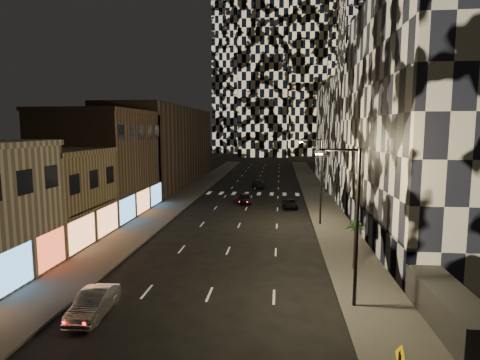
% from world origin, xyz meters
% --- Properties ---
extents(sidewalk_left, '(4.00, 120.00, 0.15)m').
position_xyz_m(sidewalk_left, '(-10.00, 50.00, 0.07)').
color(sidewalk_left, '#47443F').
rests_on(sidewalk_left, ground).
extents(sidewalk_right, '(4.00, 120.00, 0.15)m').
position_xyz_m(sidewalk_right, '(10.00, 50.00, 0.07)').
color(sidewalk_right, '#47443F').
rests_on(sidewalk_right, ground).
extents(curb_left, '(0.20, 120.00, 0.15)m').
position_xyz_m(curb_left, '(-7.90, 50.00, 0.07)').
color(curb_left, '#4C4C47').
rests_on(curb_left, ground).
extents(curb_right, '(0.20, 120.00, 0.15)m').
position_xyz_m(curb_right, '(7.90, 50.00, 0.07)').
color(curb_right, '#4C4C47').
rests_on(curb_right, ground).
extents(retail_tan, '(10.00, 10.00, 8.00)m').
position_xyz_m(retail_tan, '(-17.00, 21.00, 4.00)').
color(retail_tan, olive).
rests_on(retail_tan, ground).
extents(retail_brown, '(10.00, 15.00, 12.00)m').
position_xyz_m(retail_brown, '(-17.00, 33.50, 6.00)').
color(retail_brown, brown).
rests_on(retail_brown, ground).
extents(retail_filler_left, '(10.00, 40.00, 14.00)m').
position_xyz_m(retail_filler_left, '(-17.00, 60.00, 7.00)').
color(retail_filler_left, brown).
rests_on(retail_filler_left, ground).
extents(midrise_right, '(16.00, 25.00, 22.00)m').
position_xyz_m(midrise_right, '(20.00, 24.50, 11.00)').
color(midrise_right, '#232326').
rests_on(midrise_right, ground).
extents(midrise_base, '(0.60, 25.00, 3.00)m').
position_xyz_m(midrise_base, '(12.30, 24.50, 1.50)').
color(midrise_base, '#383838').
rests_on(midrise_base, ground).
extents(plinth_right, '(2.00, 8.00, 2.00)m').
position_xyz_m(plinth_right, '(13.00, 8.00, 1.00)').
color(plinth_right, '#383838').
rests_on(plinth_right, ground).
extents(midrise_filler_right, '(16.00, 40.00, 18.00)m').
position_xyz_m(midrise_filler_right, '(20.00, 57.00, 9.00)').
color(midrise_filler_right, '#232326').
rests_on(midrise_filler_right, ground).
extents(tower_right_mid, '(20.00, 20.00, 100.00)m').
position_xyz_m(tower_right_mid, '(35.00, 135.00, 50.00)').
color(tower_right_mid, black).
rests_on(tower_right_mid, ground).
extents(tower_left_back, '(24.00, 24.00, 120.00)m').
position_xyz_m(tower_left_back, '(-12.00, 165.00, 60.00)').
color(tower_left_back, black).
rests_on(tower_left_back, ground).
extents(tower_center_low, '(18.00, 18.00, 95.00)m').
position_xyz_m(tower_center_low, '(-2.00, 140.00, 47.50)').
color(tower_center_low, black).
rests_on(tower_center_low, ground).
extents(streetlight_near, '(2.55, 0.25, 9.00)m').
position_xyz_m(streetlight_near, '(8.35, 10.00, 5.35)').
color(streetlight_near, black).
rests_on(streetlight_near, sidewalk_right).
extents(streetlight_far, '(2.55, 0.25, 9.00)m').
position_xyz_m(streetlight_far, '(8.35, 30.00, 5.35)').
color(streetlight_far, black).
rests_on(streetlight_far, sidewalk_right).
extents(car_silver_parked, '(1.65, 4.35, 1.42)m').
position_xyz_m(car_silver_parked, '(-5.80, 7.53, 0.71)').
color(car_silver_parked, '#A4A3A9').
rests_on(car_silver_parked, ground).
extents(car_dark_midlane, '(2.16, 4.29, 1.40)m').
position_xyz_m(car_dark_midlane, '(-0.50, 41.43, 0.70)').
color(car_dark_midlane, black).
rests_on(car_dark_midlane, ground).
extents(car_dark_oncoming, '(2.27, 5.10, 1.46)m').
position_xyz_m(car_dark_oncoming, '(0.50, 57.08, 0.73)').
color(car_dark_oncoming, black).
rests_on(car_dark_oncoming, ground).
extents(car_dark_rightlane, '(1.99, 4.13, 1.13)m').
position_xyz_m(car_dark_rightlane, '(5.63, 38.89, 0.57)').
color(car_dark_rightlane, black).
rests_on(car_dark_rightlane, ground).
extents(palm_tree, '(1.77, 1.80, 3.52)m').
position_xyz_m(palm_tree, '(9.71, 16.25, 3.06)').
color(palm_tree, '#47331E').
rests_on(palm_tree, sidewalk_right).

